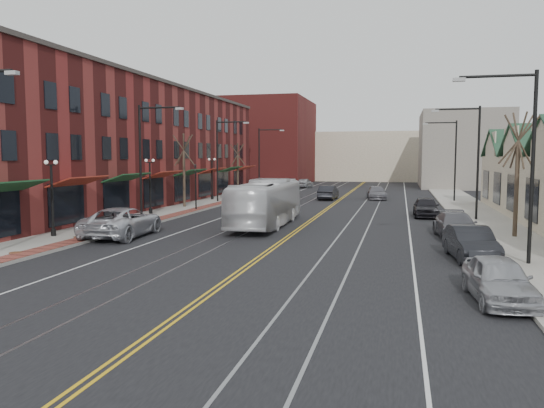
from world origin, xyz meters
The scene contains 31 objects.
ground centered at (0.00, 0.00, 0.00)m, with size 160.00×160.00×0.00m, color black.
sidewalk_left centered at (-12.00, 20.00, 0.07)m, with size 4.00×120.00×0.15m, color gray.
sidewalk_right centered at (12.00, 20.00, 0.07)m, with size 4.00×120.00×0.15m, color gray.
building_left centered at (-19.00, 27.00, 5.50)m, with size 10.00×50.00×11.00m, color maroon.
backdrop_left centered at (-16.00, 70.00, 7.00)m, with size 14.00×18.00×14.00m, color maroon.
backdrop_mid centered at (0.00, 85.00, 4.50)m, with size 22.00×14.00×9.00m, color #B3AA8A.
backdrop_right centered at (15.00, 65.00, 5.50)m, with size 12.00×16.00×11.00m, color slate.
streetlight_l_1 centered at (-11.05, 16.00, 5.03)m, with size 3.33×0.25×8.00m.
streetlight_l_2 centered at (-11.05, 32.00, 5.03)m, with size 3.33×0.25×8.00m.
streetlight_l_3 centered at (-11.05, 48.00, 5.03)m, with size 3.33×0.25×8.00m.
streetlight_r_0 centered at (11.05, 6.00, 5.03)m, with size 3.33×0.25×8.00m.
streetlight_r_1 centered at (11.05, 22.00, 5.03)m, with size 3.33×0.25×8.00m.
streetlight_r_2 centered at (11.05, 38.00, 5.03)m, with size 3.33×0.25×8.00m.
lamppost_l_1 centered at (-12.80, 8.00, 2.20)m, with size 0.84×0.28×4.27m.
lamppost_l_2 centered at (-12.80, 20.00, 2.20)m, with size 0.84×0.28×4.27m.
lamppost_l_3 centered at (-12.80, 34.00, 2.20)m, with size 0.84×0.28×4.27m.
tree_left_near centered at (-12.50, 26.00, 3.51)m, with size 1.78×1.37×6.48m.
tree_left_far centered at (-12.50, 42.00, 3.28)m, with size 1.66×1.28×6.02m.
tree_right_mid centered at (12.50, 14.00, 3.75)m, with size 1.90×1.46×6.93m.
manhole_mid centered at (-11.20, 3.00, 0.16)m, with size 0.60×0.60×0.02m, color #592D19.
manhole_far centered at (-11.20, 8.00, 0.16)m, with size 0.60×0.60×0.02m, color #592D19.
traffic_signal centered at (-10.60, 24.00, 2.35)m, with size 0.18×0.15×3.80m.
transit_bus centered at (-2.40, 15.90, 1.54)m, with size 2.59×11.07×3.08m, color silver.
parked_suv centered at (-9.30, 9.46, 0.86)m, with size 2.86×6.20×1.72m, color silver.
parked_car_a centered at (9.30, -0.06, 0.73)m, with size 1.73×4.30×1.46m, color #9E9FA5.
parked_car_b centered at (9.30, 6.87, 0.76)m, with size 1.61×4.62×1.52m, color black.
parked_car_c centered at (9.30, 13.34, 0.73)m, with size 2.06×5.06×1.47m, color #5B5A61.
parked_car_d centered at (8.13, 23.87, 0.77)m, with size 1.82×4.52×1.54m, color black.
distant_car_left centered at (-1.24, 38.16, 0.76)m, with size 1.61×4.61×1.52m, color black.
distant_car_right centered at (3.74, 39.91, 0.69)m, with size 1.93×4.74×1.38m, color slate.
distant_car_far centered at (-7.33, 58.11, 0.72)m, with size 1.69×4.20×1.43m, color #A2A5A9.
Camera 1 is at (6.18, -17.88, 4.66)m, focal length 35.00 mm.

